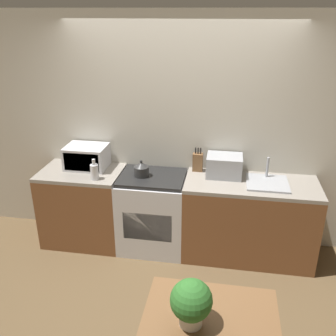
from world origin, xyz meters
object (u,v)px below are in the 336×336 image
(bottle, at_px, (94,172))
(toaster_oven, at_px, (224,166))
(stove_range, at_px, (153,212))
(microwave, at_px, (87,157))
(kettle, at_px, (141,169))
(dining_table, at_px, (210,330))

(bottle, distance_m, toaster_oven, 1.40)
(stove_range, xyz_separation_m, microwave, (-0.79, 0.11, 0.58))
(microwave, distance_m, toaster_oven, 1.56)
(bottle, bearing_deg, toaster_oven, 13.22)
(kettle, xyz_separation_m, bottle, (-0.48, -0.17, 0.01))
(bottle, xyz_separation_m, toaster_oven, (1.36, 0.32, 0.03))
(kettle, bearing_deg, dining_table, -64.13)
(stove_range, xyz_separation_m, bottle, (-0.59, -0.18, 0.54))
(microwave, bearing_deg, toaster_oven, 0.98)
(kettle, relative_size, toaster_oven, 0.48)
(bottle, height_order, dining_table, bottle)
(stove_range, height_order, bottle, bottle)
(stove_range, distance_m, bottle, 0.82)
(toaster_oven, height_order, dining_table, toaster_oven)
(kettle, height_order, microwave, microwave)
(stove_range, height_order, microwave, microwave)
(toaster_oven, bearing_deg, bottle, -166.78)
(kettle, bearing_deg, stove_range, 7.24)
(stove_range, distance_m, dining_table, 1.97)
(microwave, relative_size, bottle, 1.99)
(bottle, bearing_deg, kettle, 19.35)
(bottle, relative_size, dining_table, 0.27)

